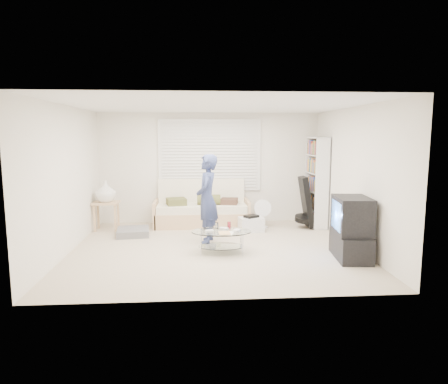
{
  "coord_description": "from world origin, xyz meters",
  "views": [
    {
      "loc": [
        -0.32,
        -6.9,
        2.0
      ],
      "look_at": [
        0.19,
        0.3,
        0.97
      ],
      "focal_mm": 32.0,
      "sensor_mm": 36.0,
      "label": 1
    }
  ],
  "objects": [
    {
      "name": "standing_person",
      "position": [
        -0.12,
        0.42,
        0.83
      ],
      "size": [
        0.49,
        0.66,
        1.66
      ],
      "primitive_type": "imported",
      "rotation": [
        0.0,
        0.0,
        -1.73
      ],
      "color": "navy",
      "rests_on": "ground"
    },
    {
      "name": "room_shell",
      "position": [
        0.0,
        0.48,
        1.63
      ],
      "size": [
        5.02,
        4.52,
        2.51
      ],
      "color": "white",
      "rests_on": "ground"
    },
    {
      "name": "grey_floor_pillow",
      "position": [
        -1.59,
        1.05,
        0.07
      ],
      "size": [
        0.69,
        0.69,
        0.14
      ],
      "primitive_type": "cube",
      "rotation": [
        0.0,
        0.0,
        0.12
      ],
      "color": "slate",
      "rests_on": "ground"
    },
    {
      "name": "window_blinds",
      "position": [
        0.0,
        2.2,
        1.55
      ],
      "size": [
        2.32,
        0.08,
        1.62
      ],
      "color": "silver",
      "rests_on": "ground"
    },
    {
      "name": "guitar_case",
      "position": [
        2.04,
        1.44,
        0.49
      ],
      "size": [
        0.4,
        0.41,
        1.1
      ],
      "color": "black",
      "rests_on": "ground"
    },
    {
      "name": "bookshelf",
      "position": [
        2.32,
        1.63,
        0.98
      ],
      "size": [
        0.31,
        0.83,
        1.96
      ],
      "color": "white",
      "rests_on": "ground"
    },
    {
      "name": "floor_fan",
      "position": [
        1.11,
        1.53,
        0.37
      ],
      "size": [
        0.37,
        0.25,
        0.63
      ],
      "color": "white",
      "rests_on": "ground"
    },
    {
      "name": "tv_unit",
      "position": [
        2.2,
        -0.72,
        0.49
      ],
      "size": [
        0.6,
        0.98,
        1.02
      ],
      "color": "black",
      "rests_on": "ground"
    },
    {
      "name": "ground",
      "position": [
        0.0,
        0.0,
        0.0
      ],
      "size": [
        5.0,
        5.0,
        0.0
      ],
      "primitive_type": "plane",
      "color": "#BDAC93",
      "rests_on": "ground"
    },
    {
      "name": "side_table",
      "position": [
        -2.22,
        1.56,
        0.78
      ],
      "size": [
        0.53,
        0.43,
        1.05
      ],
      "color": "tan",
      "rests_on": "ground"
    },
    {
      "name": "coffee_table",
      "position": [
        0.11,
        -0.26,
        0.31
      ],
      "size": [
        1.05,
        0.69,
        0.5
      ],
      "color": "silver",
      "rests_on": "ground"
    },
    {
      "name": "storage_bin",
      "position": [
        0.83,
        1.23,
        0.16
      ],
      "size": [
        0.54,
        0.42,
        0.35
      ],
      "color": "white",
      "rests_on": "ground"
    },
    {
      "name": "futon_sofa",
      "position": [
        -0.19,
        1.87,
        0.34
      ],
      "size": [
        2.09,
        0.84,
        1.02
      ],
      "color": "tan",
      "rests_on": "ground"
    }
  ]
}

